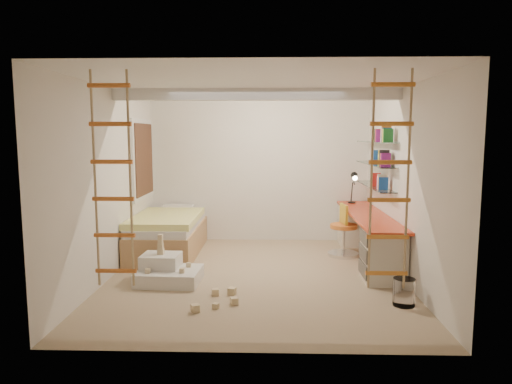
{
  "coord_description": "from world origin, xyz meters",
  "views": [
    {
      "loc": [
        0.19,
        -6.16,
        1.95
      ],
      "look_at": [
        0.0,
        0.3,
        1.15
      ],
      "focal_mm": 32.0,
      "sensor_mm": 36.0,
      "label": 1
    }
  ],
  "objects_px": {
    "bed": "(169,234)",
    "desk": "(367,235)",
    "swivel_chair": "(343,237)",
    "play_platform": "(167,272)"
  },
  "relations": [
    {
      "from": "bed",
      "to": "desk",
      "type": "bearing_deg",
      "value": -6.49
    },
    {
      "from": "desk",
      "to": "swivel_chair",
      "type": "bearing_deg",
      "value": 137.98
    },
    {
      "from": "bed",
      "to": "swivel_chair",
      "type": "distance_m",
      "value": 2.88
    },
    {
      "from": "desk",
      "to": "play_platform",
      "type": "height_order",
      "value": "desk"
    },
    {
      "from": "desk",
      "to": "play_platform",
      "type": "xyz_separation_m",
      "value": [
        -2.89,
        -1.14,
        -0.26
      ]
    },
    {
      "from": "play_platform",
      "to": "swivel_chair",
      "type": "bearing_deg",
      "value": 28.93
    },
    {
      "from": "swivel_chair",
      "to": "play_platform",
      "type": "bearing_deg",
      "value": -151.07
    },
    {
      "from": "desk",
      "to": "bed",
      "type": "relative_size",
      "value": 1.4
    },
    {
      "from": "desk",
      "to": "bed",
      "type": "xyz_separation_m",
      "value": [
        -3.2,
        0.36,
        -0.07
      ]
    },
    {
      "from": "swivel_chair",
      "to": "desk",
      "type": "bearing_deg",
      "value": -42.02
    }
  ]
}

